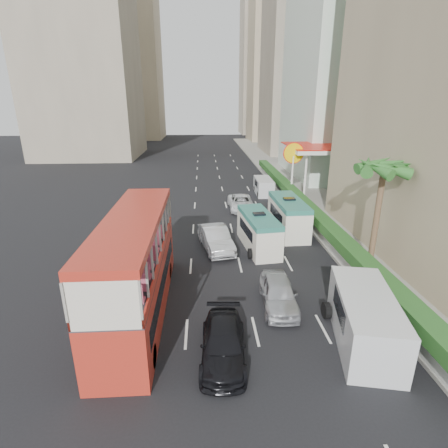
{
  "coord_description": "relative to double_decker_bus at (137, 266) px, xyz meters",
  "views": [
    {
      "loc": [
        -2.68,
        -15.53,
        10.08
      ],
      "look_at": [
        -1.5,
        4.0,
        3.2
      ],
      "focal_mm": 28.0,
      "sensor_mm": 36.0,
      "label": 1
    }
  ],
  "objects": [
    {
      "name": "tower_left_a",
      "position": [
        -18.0,
        55.0,
        23.47
      ],
      "size": [
        18.0,
        18.0,
        52.0
      ],
      "primitive_type": "cube",
      "color": "#A1947F",
      "rests_on": "ground"
    },
    {
      "name": "shell_station",
      "position": [
        16.0,
        23.0,
        0.22
      ],
      "size": [
        6.5,
        8.0,
        5.5
      ],
      "primitive_type": "cube",
      "color": "silver",
      "rests_on": "ground"
    },
    {
      "name": "panel_van_far",
      "position": [
        10.22,
        23.3,
        -1.64
      ],
      "size": [
        1.81,
        4.45,
        1.77
      ],
      "primitive_type": "cube",
      "rotation": [
        0.0,
        0.0,
        -0.01
      ],
      "color": "silver",
      "rests_on": "ground"
    },
    {
      "name": "car_silver_lane_a",
      "position": [
        4.13,
        7.64,
        -2.53
      ],
      "size": [
        2.7,
        5.2,
        1.63
      ],
      "primitive_type": "imported",
      "rotation": [
        0.0,
        0.0,
        0.2
      ],
      "color": "silver",
      "rests_on": "ground"
    },
    {
      "name": "car_black",
      "position": [
        4.01,
        -3.62,
        -2.53
      ],
      "size": [
        2.1,
        4.6,
        1.31
      ],
      "primitive_type": "imported",
      "rotation": [
        0.0,
        0.0,
        -0.06
      ],
      "color": "black",
      "rests_on": "ground"
    },
    {
      "name": "sidewalk",
      "position": [
        15.0,
        25.0,
        -2.44
      ],
      "size": [
        6.0,
        120.0,
        0.18
      ],
      "primitive_type": "cube",
      "color": "#99968C",
      "rests_on": "ground"
    },
    {
      "name": "tower_left_b",
      "position": [
        -16.0,
        90.0,
        20.47
      ],
      "size": [
        16.0,
        16.0,
        46.0
      ],
      "primitive_type": "cube",
      "color": "tan",
      "rests_on": "ground"
    },
    {
      "name": "minibus_near",
      "position": [
        7.22,
        7.82,
        -1.28
      ],
      "size": [
        2.54,
        5.82,
        2.5
      ],
      "primitive_type": "cube",
      "rotation": [
        0.0,
        0.0,
        0.12
      ],
      "color": "silver",
      "rests_on": "ground"
    },
    {
      "name": "tower_far_a",
      "position": [
        23.0,
        82.0,
        19.47
      ],
      "size": [
        14.0,
        14.0,
        44.0
      ],
      "primitive_type": "cube",
      "color": "tan",
      "rests_on": "ground"
    },
    {
      "name": "panel_van_near",
      "position": [
        10.24,
        -2.92,
        -1.41
      ],
      "size": [
        3.34,
        5.95,
        2.24
      ],
      "primitive_type": "cube",
      "rotation": [
        0.0,
        0.0,
        -0.2
      ],
      "color": "silver",
      "rests_on": "ground"
    },
    {
      "name": "minibus_far",
      "position": [
        10.12,
        10.92,
        -1.18
      ],
      "size": [
        2.21,
        6.15,
        2.7
      ],
      "primitive_type": "cube",
      "rotation": [
        0.0,
        0.0,
        0.03
      ],
      "color": "silver",
      "rests_on": "ground"
    },
    {
      "name": "van_asset",
      "position": [
        6.99,
        17.31,
        -2.53
      ],
      "size": [
        2.39,
        5.01,
        1.38
      ],
      "primitive_type": "imported",
      "rotation": [
        0.0,
        0.0,
        0.02
      ],
      "color": "silver",
      "rests_on": "ground"
    },
    {
      "name": "palm_tree",
      "position": [
        13.8,
        4.0,
        0.85
      ],
      "size": [
        0.36,
        0.36,
        6.4
      ],
      "primitive_type": "cylinder",
      "color": "brown",
      "rests_on": "sidewalk"
    },
    {
      "name": "double_decker_bus",
      "position": [
        0.0,
        0.0,
        0.0
      ],
      "size": [
        2.5,
        11.0,
        5.06
      ],
      "primitive_type": "cube",
      "color": "red",
      "rests_on": "ground"
    },
    {
      "name": "car_silver_lane_b",
      "position": [
        7.09,
        0.09,
        -2.53
      ],
      "size": [
        1.96,
        4.38,
        1.46
      ],
      "primitive_type": "imported",
      "rotation": [
        0.0,
        0.0,
        -0.05
      ],
      "color": "silver",
      "rests_on": "ground"
    },
    {
      "name": "hedge",
      "position": [
        12.2,
        14.0,
        -1.0
      ],
      "size": [
        1.1,
        44.0,
        0.7
      ],
      "primitive_type": "cube",
      "color": "#2D6626",
      "rests_on": "kerb_wall"
    },
    {
      "name": "ground_plane",
      "position": [
        6.0,
        0.0,
        -2.53
      ],
      "size": [
        200.0,
        200.0,
        0.0
      ],
      "primitive_type": "plane",
      "color": "black",
      "rests_on": "ground"
    },
    {
      "name": "kerb_wall",
      "position": [
        12.2,
        14.0,
        -1.85
      ],
      "size": [
        0.3,
        44.0,
        1.0
      ],
      "primitive_type": "cube",
      "color": "silver",
      "rests_on": "sidewalk"
    },
    {
      "name": "tower_mid",
      "position": [
        24.0,
        58.0,
        22.47
      ],
      "size": [
        16.0,
        16.0,
        50.0
      ],
      "primitive_type": "cube",
      "color": "#A1947F",
      "rests_on": "ground"
    },
    {
      "name": "tower_far_b",
      "position": [
        23.0,
        104.0,
        17.47
      ],
      "size": [
        14.0,
        14.0,
        40.0
      ],
      "primitive_type": "cube",
      "color": "#A1947F",
      "rests_on": "ground"
    }
  ]
}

